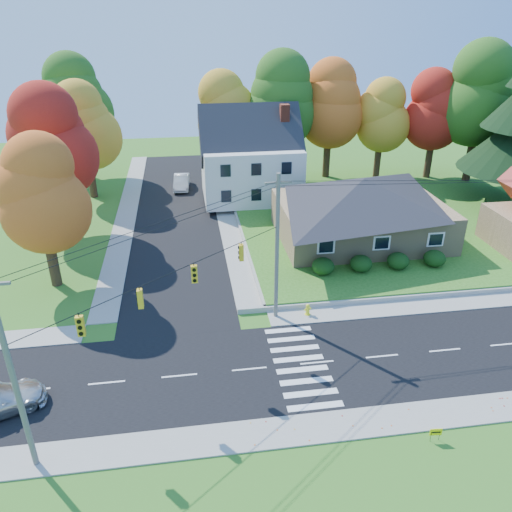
% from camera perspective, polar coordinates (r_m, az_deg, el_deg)
% --- Properties ---
extents(ground, '(120.00, 120.00, 0.00)m').
position_cam_1_polar(ground, '(30.12, 6.97, -12.02)').
color(ground, '#3D7923').
extents(road_main, '(90.00, 8.00, 0.02)m').
position_cam_1_polar(road_main, '(30.11, 6.97, -12.00)').
color(road_main, black).
rests_on(road_main, ground).
extents(road_cross, '(8.00, 44.00, 0.02)m').
position_cam_1_polar(road_cross, '(52.09, -9.07, 5.05)').
color(road_cross, black).
rests_on(road_cross, ground).
extents(sidewalk_north, '(90.00, 2.00, 0.08)m').
position_cam_1_polar(sidewalk_north, '(34.02, 4.82, -6.84)').
color(sidewalk_north, '#9C9A90').
rests_on(sidewalk_north, ground).
extents(sidewalk_south, '(90.00, 2.00, 0.08)m').
position_cam_1_polar(sidewalk_south, '(26.53, 9.88, -18.50)').
color(sidewalk_south, '#9C9A90').
rests_on(sidewalk_south, ground).
extents(lawn, '(30.00, 30.00, 0.50)m').
position_cam_1_polar(lawn, '(51.40, 15.07, 4.45)').
color(lawn, '#3D7923').
rests_on(lawn, ground).
extents(ranch_house, '(14.60, 10.60, 5.40)m').
position_cam_1_polar(ranch_house, '(44.20, 11.96, 5.42)').
color(ranch_house, tan).
rests_on(ranch_house, lawn).
extents(colonial_house, '(10.40, 8.40, 9.60)m').
position_cam_1_polar(colonial_house, '(53.03, -0.58, 10.96)').
color(colonial_house, silver).
rests_on(colonial_house, lawn).
extents(hedge_row, '(10.70, 1.70, 1.27)m').
position_cam_1_polar(hedge_row, '(39.60, 13.95, -0.69)').
color(hedge_row, '#163A10').
rests_on(hedge_row, lawn).
extents(traffic_infrastructure, '(38.10, 10.66, 10.00)m').
position_cam_1_polar(traffic_infrastructure, '(28.35, 6.54, -2.17)').
color(traffic_infrastructure, '#666059').
rests_on(traffic_infrastructure, ground).
extents(tree_lot_0, '(6.72, 6.72, 12.51)m').
position_cam_1_polar(tree_lot_0, '(57.80, -3.54, 15.98)').
color(tree_lot_0, '#3F2A19').
rests_on(tree_lot_0, lawn).
extents(tree_lot_1, '(7.84, 7.84, 14.60)m').
position_cam_1_polar(tree_lot_1, '(57.45, 2.77, 17.26)').
color(tree_lot_1, '#3F2A19').
rests_on(tree_lot_1, lawn).
extents(tree_lot_2, '(7.28, 7.28, 13.56)m').
position_cam_1_polar(tree_lot_2, '(59.94, 8.45, 16.76)').
color(tree_lot_2, '#3F2A19').
rests_on(tree_lot_2, lawn).
extents(tree_lot_3, '(6.16, 6.16, 11.47)m').
position_cam_1_polar(tree_lot_3, '(61.21, 14.23, 15.22)').
color(tree_lot_3, '#3F2A19').
rests_on(tree_lot_3, lawn).
extents(tree_lot_4, '(6.72, 6.72, 12.51)m').
position_cam_1_polar(tree_lot_4, '(62.73, 19.91, 15.35)').
color(tree_lot_4, '#3F2A19').
rests_on(tree_lot_4, lawn).
extents(tree_lot_5, '(8.40, 8.40, 15.64)m').
position_cam_1_polar(tree_lot_5, '(62.71, 24.41, 16.45)').
color(tree_lot_5, '#3F2A19').
rests_on(tree_lot_5, lawn).
extents(tree_west_0, '(6.16, 6.16, 11.47)m').
position_cam_1_polar(tree_west_0, '(37.84, -23.54, 6.50)').
color(tree_west_0, '#3F2A19').
rests_on(tree_west_0, ground).
extents(tree_west_1, '(7.28, 7.28, 13.56)m').
position_cam_1_polar(tree_west_1, '(47.10, -22.30, 11.96)').
color(tree_west_1, '#3F2A19').
rests_on(tree_west_1, ground).
extents(tree_west_2, '(6.72, 6.72, 12.51)m').
position_cam_1_polar(tree_west_2, '(56.60, -19.09, 13.91)').
color(tree_west_2, '#3F2A19').
rests_on(tree_west_2, ground).
extents(tree_west_3, '(7.84, 7.84, 14.60)m').
position_cam_1_polar(tree_west_3, '(64.50, -19.96, 16.34)').
color(tree_west_3, '#3F2A19').
rests_on(tree_west_3, ground).
extents(white_car, '(1.98, 4.86, 1.57)m').
position_cam_1_polar(white_car, '(58.79, -8.51, 8.37)').
color(white_car, silver).
rests_on(white_car, road_cross).
extents(fire_hydrant, '(0.51, 0.39, 0.88)m').
position_cam_1_polar(fire_hydrant, '(33.99, 5.93, -6.16)').
color(fire_hydrant, yellow).
rests_on(fire_hydrant, ground).
extents(yard_sign, '(0.60, 0.08, 0.75)m').
position_cam_1_polar(yard_sign, '(26.58, 19.86, -18.43)').
color(yard_sign, black).
rests_on(yard_sign, ground).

